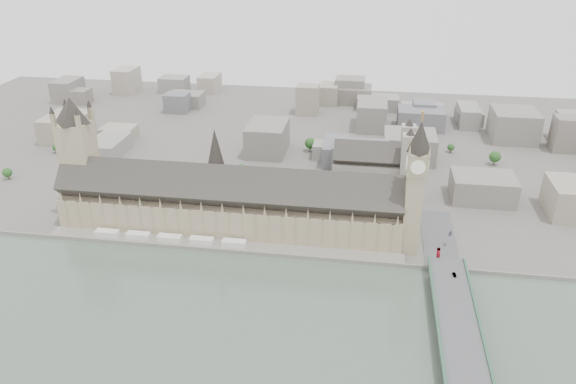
# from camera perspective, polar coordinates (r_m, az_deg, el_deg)

# --- Properties ---
(ground) EXTENTS (900.00, 900.00, 0.00)m
(ground) POSITION_cam_1_polar(r_m,az_deg,el_deg) (430.28, -6.55, -5.05)
(ground) COLOR #595651
(ground) RESTS_ON ground
(embankment_wall) EXTENTS (600.00, 1.50, 3.00)m
(embankment_wall) POSITION_cam_1_polar(r_m,az_deg,el_deg) (417.18, -7.08, -5.91)
(embankment_wall) COLOR slate
(embankment_wall) RESTS_ON ground
(river_terrace) EXTENTS (270.00, 15.00, 2.00)m
(river_terrace) POSITION_cam_1_polar(r_m,az_deg,el_deg) (423.58, -6.81, -5.44)
(river_terrace) COLOR slate
(river_terrace) RESTS_ON ground
(terrace_tents) EXTENTS (118.00, 7.00, 4.00)m
(terrace_tents) POSITION_cam_1_polar(r_m,az_deg,el_deg) (434.08, -11.93, -4.58)
(terrace_tents) COLOR silver
(terrace_tents) RESTS_ON river_terrace
(palace_of_westminster) EXTENTS (265.00, 40.73, 55.44)m
(palace_of_westminster) POSITION_cam_1_polar(r_m,az_deg,el_deg) (436.10, -6.04, -1.18)
(palace_of_westminster) COLOR tan
(palace_of_westminster) RESTS_ON ground
(elizabeth_tower) EXTENTS (17.00, 17.00, 107.50)m
(elizabeth_tower) POSITION_cam_1_polar(r_m,az_deg,el_deg) (399.02, 12.85, 1.27)
(elizabeth_tower) COLOR tan
(elizabeth_tower) RESTS_ON ground
(victoria_tower) EXTENTS (30.00, 30.00, 100.00)m
(victoria_tower) POSITION_cam_1_polar(r_m,az_deg,el_deg) (472.94, -20.53, 3.76)
(victoria_tower) COLOR tan
(victoria_tower) RESTS_ON ground
(central_tower) EXTENTS (13.00, 13.00, 48.00)m
(central_tower) POSITION_cam_1_polar(r_m,az_deg,el_deg) (429.70, -7.34, 3.48)
(central_tower) COLOR gray
(central_tower) RESTS_ON ground
(westminster_bridge) EXTENTS (25.00, 325.00, 10.25)m
(westminster_bridge) POSITION_cam_1_polar(r_m,az_deg,el_deg) (347.45, 16.85, -13.52)
(westminster_bridge) COLOR #474749
(westminster_bridge) RESTS_ON ground
(bridge_parapets) EXTENTS (25.00, 235.00, 1.15)m
(bridge_parapets) POSITION_cam_1_polar(r_m,az_deg,el_deg) (310.49, 17.96, -17.82)
(bridge_parapets) COLOR #305841
(bridge_parapets) RESTS_ON westminster_bridge
(westminster_abbey) EXTENTS (68.00, 36.00, 64.00)m
(westminster_abbey) POSITION_cam_1_polar(r_m,az_deg,el_deg) (490.60, 8.83, 2.10)
(westminster_abbey) COLOR gray
(westminster_abbey) RESTS_ON ground
(city_skyline_inland) EXTENTS (720.00, 360.00, 38.00)m
(city_skyline_inland) POSITION_cam_1_polar(r_m,az_deg,el_deg) (641.67, -1.04, 7.50)
(city_skyline_inland) COLOR gray
(city_skyline_inland) RESTS_ON ground
(park_trees) EXTENTS (110.00, 30.00, 15.00)m
(park_trees) POSITION_cam_1_polar(r_m,az_deg,el_deg) (480.05, -5.93, -0.58)
(park_trees) COLOR #1E4117
(park_trees) RESTS_ON ground
(red_bus_north) EXTENTS (3.56, 10.16, 2.77)m
(red_bus_north) POSITION_cam_1_polar(r_m,az_deg,el_deg) (406.13, 15.04, -5.94)
(red_bus_north) COLOR #AD1327
(red_bus_north) RESTS_ON westminster_bridge
(car_silver) EXTENTS (2.30, 5.08, 1.62)m
(car_silver) POSITION_cam_1_polar(r_m,az_deg,el_deg) (385.97, 16.55, -8.05)
(car_silver) COLOR gray
(car_silver) RESTS_ON westminster_bridge
(car_approach) EXTENTS (3.34, 5.87, 1.60)m
(car_approach) POSITION_cam_1_polar(r_m,az_deg,el_deg) (433.10, 16.17, -4.08)
(car_approach) COLOR gray
(car_approach) RESTS_ON westminster_bridge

